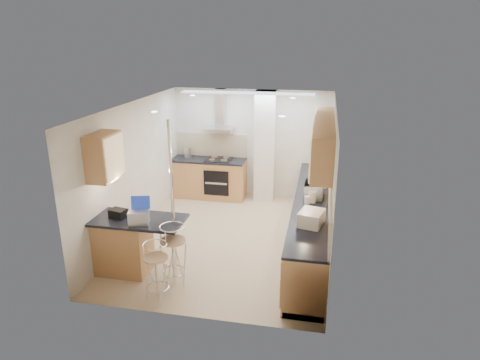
% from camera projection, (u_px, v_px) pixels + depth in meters
% --- Properties ---
extents(ground, '(4.80, 4.80, 0.00)m').
position_uv_depth(ground, '(229.00, 239.00, 8.03)').
color(ground, beige).
rests_on(ground, ground).
extents(room_shell, '(3.64, 4.84, 2.51)m').
position_uv_depth(room_shell, '(250.00, 155.00, 7.83)').
color(room_shell, beige).
rests_on(room_shell, ground).
extents(right_counter, '(0.63, 4.40, 0.92)m').
position_uv_depth(right_counter, '(311.00, 223.00, 7.60)').
color(right_counter, '#C5784E').
rests_on(right_counter, ground).
extents(back_counter, '(1.70, 0.63, 0.92)m').
position_uv_depth(back_counter, '(209.00, 178.00, 10.01)').
color(back_counter, '#C5784E').
rests_on(back_counter, ground).
extents(peninsula, '(1.47, 0.72, 0.94)m').
position_uv_depth(peninsula, '(139.00, 246.00, 6.74)').
color(peninsula, '#C5784E').
rests_on(peninsula, ground).
extents(microwave, '(0.35, 0.50, 0.27)m').
position_uv_depth(microwave, '(314.00, 190.00, 7.47)').
color(microwave, silver).
rests_on(microwave, right_counter).
extents(laptop, '(0.34, 0.29, 0.20)m').
position_uv_depth(laptop, '(139.00, 217.00, 6.39)').
color(laptop, '#AAACB2').
rests_on(laptop, peninsula).
extents(bag, '(0.28, 0.23, 0.13)m').
position_uv_depth(bag, '(118.00, 213.00, 6.62)').
color(bag, black).
rests_on(bag, peninsula).
extents(bar_stool_near, '(0.42, 0.42, 0.90)m').
position_uv_depth(bar_stool_near, '(157.00, 272.00, 6.04)').
color(bar_stool_near, tan).
rests_on(bar_stool_near, ground).
extents(bar_stool_end, '(0.57, 0.57, 0.99)m').
position_uv_depth(bar_stool_end, '(174.00, 255.00, 6.40)').
color(bar_stool_end, tan).
rests_on(bar_stool_end, ground).
extents(jar_a, '(0.14, 0.14, 0.19)m').
position_uv_depth(jar_a, '(324.00, 181.00, 8.07)').
color(jar_a, white).
rests_on(jar_a, right_counter).
extents(jar_b, '(0.12, 0.12, 0.16)m').
position_uv_depth(jar_b, '(324.00, 184.00, 7.97)').
color(jar_b, white).
rests_on(jar_b, right_counter).
extents(jar_c, '(0.17, 0.17, 0.20)m').
position_uv_depth(jar_c, '(312.00, 197.00, 7.27)').
color(jar_c, '#B2A88E').
rests_on(jar_c, right_counter).
extents(jar_d, '(0.11, 0.11, 0.13)m').
position_uv_depth(jar_d, '(307.00, 200.00, 7.23)').
color(jar_d, silver).
rests_on(jar_d, right_counter).
extents(bread_bin, '(0.42, 0.48, 0.22)m').
position_uv_depth(bread_bin, '(311.00, 218.00, 6.39)').
color(bread_bin, white).
rests_on(bread_bin, right_counter).
extents(kettle, '(0.16, 0.16, 0.23)m').
position_uv_depth(kettle, '(187.00, 152.00, 10.01)').
color(kettle, silver).
rests_on(kettle, back_counter).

